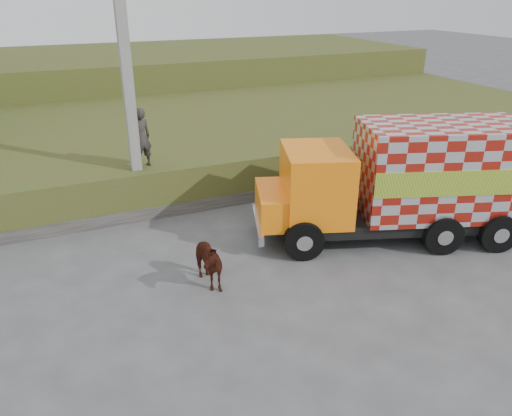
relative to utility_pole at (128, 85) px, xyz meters
name	(u,v)px	position (x,y,z in m)	size (l,w,h in m)	color
ground	(219,276)	(1.00, -4.60, -4.08)	(120.00, 120.00, 0.00)	#474749
embankment	(137,143)	(1.00, 5.40, -3.33)	(40.00, 12.00, 1.50)	#3B531B
embankment_far	(96,79)	(1.00, 17.40, -2.58)	(40.00, 12.00, 3.00)	#3B531B
retaining_strip	(111,218)	(-1.00, -0.40, -3.88)	(16.00, 0.50, 0.40)	#595651
utility_pole	(128,85)	(0.00, 0.00, 0.00)	(1.20, 0.30, 8.00)	gray
cargo_truck	(404,181)	(6.56, -4.54, -2.37)	(7.76, 4.59, 3.30)	black
cow	(204,262)	(0.58, -4.80, -3.44)	(0.68, 1.50, 1.27)	#331D0C
pedestrian	(141,138)	(0.26, 0.20, -1.65)	(0.67, 0.44, 1.84)	#2E2C29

